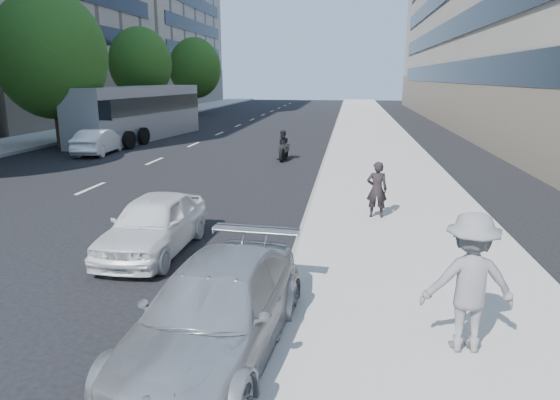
% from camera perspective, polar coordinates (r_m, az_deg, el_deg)
% --- Properties ---
extents(ground, '(160.00, 160.00, 0.00)m').
position_cam_1_polar(ground, '(9.45, -8.78, -10.39)').
color(ground, black).
rests_on(ground, ground).
extents(near_sidewalk, '(5.00, 120.00, 0.15)m').
position_cam_1_polar(near_sidewalk, '(28.52, 10.78, 6.00)').
color(near_sidewalk, '#9E9B94').
rests_on(near_sidewalk, ground).
extents(far_sidewalk, '(4.50, 120.00, 0.15)m').
position_cam_1_polar(far_sidewalk, '(34.43, -26.45, 6.12)').
color(far_sidewalk, '#9E9B94').
rests_on(far_sidewalk, ground).
extents(far_bldg_north, '(22.00, 28.00, 28.00)m').
position_cam_1_polar(far_bldg_north, '(78.08, -18.00, 20.69)').
color(far_bldg_north, tan).
rests_on(far_bldg_north, ground).
extents(tree_far_c, '(6.00, 6.00, 8.47)m').
position_cam_1_polar(tree_far_c, '(30.90, -24.74, 14.81)').
color(tree_far_c, '#382616').
rests_on(tree_far_c, ground).
extents(tree_far_d, '(4.80, 4.80, 7.65)m').
position_cam_1_polar(tree_far_d, '(41.57, -15.66, 14.79)').
color(tree_far_d, '#382616').
rests_on(tree_far_d, ground).
extents(tree_far_e, '(5.40, 5.40, 7.89)m').
position_cam_1_polar(tree_far_e, '(54.72, -9.69, 14.64)').
color(tree_far_e, '#382616').
rests_on(tree_far_e, ground).
extents(jogger, '(1.33, 0.84, 1.97)m').
position_cam_1_polar(jogger, '(7.36, 20.81, -8.80)').
color(jogger, slate).
rests_on(jogger, near_sidewalk).
extents(pedestrian_woman, '(0.56, 0.37, 1.53)m').
position_cam_1_polar(pedestrian_woman, '(13.68, 11.01, 1.19)').
color(pedestrian_woman, black).
rests_on(pedestrian_woman, near_sidewalk).
extents(parked_sedan, '(2.24, 4.69, 1.32)m').
position_cam_1_polar(parked_sedan, '(7.23, -7.35, -12.51)').
color(parked_sedan, '#9FA1A6').
rests_on(parked_sedan, ground).
extents(white_sedan_near, '(1.60, 3.88, 1.31)m').
position_cam_1_polar(white_sedan_near, '(11.55, -14.24, -2.66)').
color(white_sedan_near, white).
rests_on(white_sedan_near, ground).
extents(white_sedan_mid, '(1.69, 4.02, 1.29)m').
position_cam_1_polar(white_sedan_mid, '(27.42, -19.98, 6.31)').
color(white_sedan_mid, white).
rests_on(white_sedan_mid, ground).
extents(motorcycle, '(0.75, 2.05, 1.42)m').
position_cam_1_polar(motorcycle, '(23.85, 0.43, 6.10)').
color(motorcycle, black).
rests_on(motorcycle, ground).
extents(bus, '(4.14, 12.32, 3.30)m').
position_cam_1_polar(bus, '(33.25, -15.75, 9.52)').
color(bus, gray).
rests_on(bus, ground).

